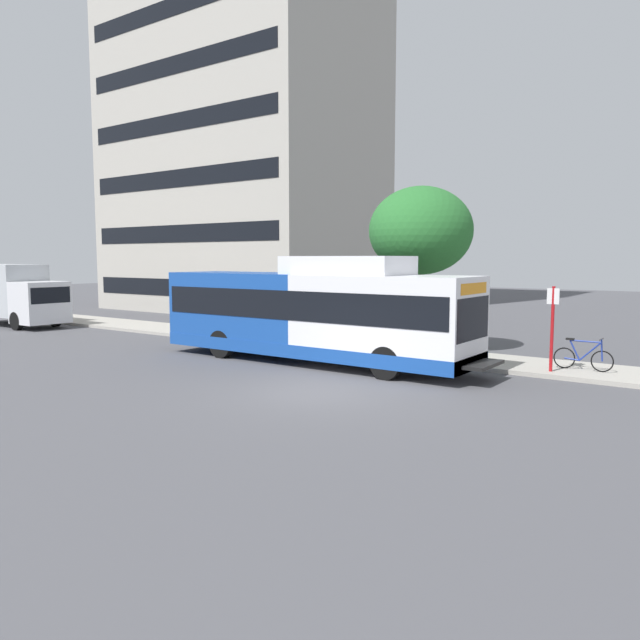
{
  "coord_description": "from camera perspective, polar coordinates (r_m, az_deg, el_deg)",
  "views": [
    {
      "loc": [
        -12.93,
        -9.44,
        3.58
      ],
      "look_at": [
        2.87,
        1.95,
        1.6
      ],
      "focal_mm": 34.17,
      "sensor_mm": 36.0,
      "label": 1
    }
  ],
  "objects": [
    {
      "name": "ground_plane",
      "position": [
        22.01,
        -17.47,
        -3.83
      ],
      "size": [
        120.0,
        120.0,
        0.0
      ],
      "primitive_type": "plane",
      "color": "#4C4C51"
    },
    {
      "name": "sidewalk_curb",
      "position": [
        25.46,
        -1.98,
        -2.12
      ],
      "size": [
        3.0,
        56.0,
        0.14
      ],
      "primitive_type": "cube",
      "color": "#A8A399",
      "rests_on": "ground"
    },
    {
      "name": "transit_bus",
      "position": [
        20.81,
        -0.65,
        0.63
      ],
      "size": [
        2.58,
        12.25,
        3.65
      ],
      "color": "white",
      "rests_on": "ground"
    },
    {
      "name": "bus_stop_sign_pole",
      "position": [
        19.73,
        20.93,
        -0.19
      ],
      "size": [
        0.1,
        0.36,
        2.6
      ],
      "color": "red",
      "rests_on": "sidewalk_curb"
    },
    {
      "name": "bicycle_parked",
      "position": [
        20.44,
        23.42,
        -3.17
      ],
      "size": [
        0.52,
        1.76,
        1.02
      ],
      "color": "black",
      "rests_on": "sidewalk_curb"
    },
    {
      "name": "street_tree_near_stop",
      "position": [
        23.34,
        9.41,
        8.22
      ],
      "size": [
        3.88,
        3.88,
        6.12
      ],
      "color": "#4C3823",
      "rests_on": "sidewalk_curb"
    },
    {
      "name": "box_truck_background",
      "position": [
        36.22,
        -26.83,
        2.28
      ],
      "size": [
        2.32,
        7.01,
        3.25
      ],
      "color": "silver",
      "rests_on": "ground"
    },
    {
      "name": "apartment_tower_backdrop",
      "position": [
        46.76,
        -7.44,
        26.94
      ],
      "size": [
        11.76,
        17.61,
        40.94
      ],
      "color": "#ADA89E",
      "rests_on": "ground"
    },
    {
      "name": "lattice_comm_tower",
      "position": [
        56.1,
        -18.08,
        10.95
      ],
      "size": [
        1.1,
        1.1,
        26.87
      ],
      "color": "#B7B7BC",
      "rests_on": "ground"
    }
  ]
}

